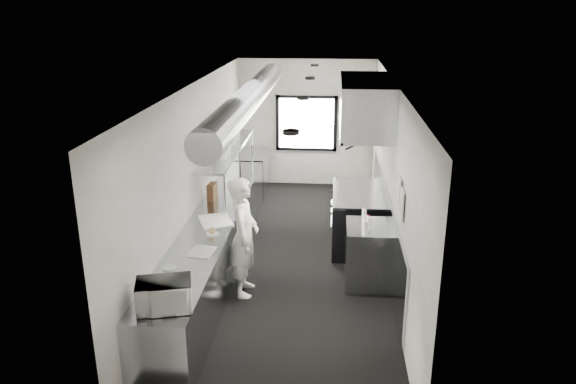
% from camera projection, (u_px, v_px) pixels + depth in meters
% --- Properties ---
extents(floor, '(3.00, 8.00, 0.01)m').
position_uv_depth(floor, '(293.00, 259.00, 8.97)').
color(floor, black).
rests_on(floor, ground).
extents(ceiling, '(3.00, 8.00, 0.01)m').
position_uv_depth(ceiling, '(293.00, 85.00, 8.06)').
color(ceiling, white).
rests_on(ceiling, wall_back).
extents(wall_back, '(3.00, 0.02, 2.80)m').
position_uv_depth(wall_back, '(306.00, 123.00, 12.29)').
color(wall_back, silver).
rests_on(wall_back, floor).
extents(wall_front, '(3.00, 0.02, 2.80)m').
position_uv_depth(wall_front, '(258.00, 314.00, 4.74)').
color(wall_front, silver).
rests_on(wall_front, floor).
extents(wall_left, '(0.02, 8.00, 2.80)m').
position_uv_depth(wall_left, '(197.00, 174.00, 8.63)').
color(wall_left, silver).
rests_on(wall_left, floor).
extents(wall_right, '(0.02, 8.00, 2.80)m').
position_uv_depth(wall_right, '(392.00, 179.00, 8.40)').
color(wall_right, silver).
rests_on(wall_right, floor).
extents(wall_cladding, '(0.03, 5.50, 1.10)m').
position_uv_depth(wall_cladding, '(385.00, 223.00, 8.96)').
color(wall_cladding, '#9BA2A9').
rests_on(wall_cladding, wall_right).
extents(hvac_duct, '(0.40, 6.40, 0.40)m').
position_uv_depth(hvac_duct, '(250.00, 97.00, 8.58)').
color(hvac_duct, gray).
rests_on(hvac_duct, ceiling).
extents(service_window, '(1.36, 0.05, 1.25)m').
position_uv_depth(service_window, '(306.00, 124.00, 12.25)').
color(service_window, white).
rests_on(service_window, wall_back).
extents(exhaust_hood, '(0.81, 2.20, 0.88)m').
position_uv_depth(exhaust_hood, '(366.00, 105.00, 8.77)').
color(exhaust_hood, '#9BA2A9').
rests_on(exhaust_hood, ceiling).
extents(prep_counter, '(0.70, 6.00, 0.90)m').
position_uv_depth(prep_counter, '(215.00, 244.00, 8.44)').
color(prep_counter, '#9BA2A9').
rests_on(prep_counter, floor).
extents(pass_shelf, '(0.45, 3.00, 0.68)m').
position_uv_depth(pass_shelf, '(228.00, 150.00, 9.51)').
color(pass_shelf, '#9BA2A9').
rests_on(pass_shelf, prep_counter).
extents(range, '(0.88, 1.60, 0.94)m').
position_uv_depth(range, '(357.00, 218.00, 9.39)').
color(range, black).
rests_on(range, floor).
extents(bottle_station, '(0.65, 0.80, 0.90)m').
position_uv_depth(bottle_station, '(368.00, 255.00, 8.07)').
color(bottle_station, '#9BA2A9').
rests_on(bottle_station, floor).
extents(far_work_table, '(0.70, 1.20, 0.90)m').
position_uv_depth(far_work_table, '(251.00, 173.00, 11.93)').
color(far_work_table, '#9BA2A9').
rests_on(far_work_table, floor).
extents(notice_sheet_a, '(0.02, 0.28, 0.38)m').
position_uv_depth(notice_sheet_a, '(399.00, 192.00, 7.20)').
color(notice_sheet_a, silver).
rests_on(notice_sheet_a, wall_right).
extents(notice_sheet_b, '(0.02, 0.28, 0.38)m').
position_uv_depth(notice_sheet_b, '(402.00, 205.00, 6.89)').
color(notice_sheet_b, silver).
rests_on(notice_sheet_b, wall_right).
extents(line_cook, '(0.44, 0.64, 1.71)m').
position_uv_depth(line_cook, '(244.00, 237.00, 7.68)').
color(line_cook, silver).
rests_on(line_cook, floor).
extents(microwave, '(0.61, 0.52, 0.31)m').
position_uv_depth(microwave, '(164.00, 295.00, 5.74)').
color(microwave, silver).
rests_on(microwave, prep_counter).
extents(deli_tub_a, '(0.18, 0.18, 0.09)m').
position_uv_depth(deli_tub_a, '(155.00, 287.00, 6.13)').
color(deli_tub_a, '#A3AD9F').
rests_on(deli_tub_a, prep_counter).
extents(deli_tub_b, '(0.16, 0.16, 0.11)m').
position_uv_depth(deli_tub_b, '(170.00, 272.00, 6.46)').
color(deli_tub_b, '#A3AD9F').
rests_on(deli_tub_b, prep_counter).
extents(newspaper, '(0.34, 0.40, 0.01)m').
position_uv_depth(newspaper, '(202.00, 252.00, 7.10)').
color(newspaper, silver).
rests_on(newspaper, prep_counter).
extents(small_plate, '(0.23, 0.23, 0.01)m').
position_uv_depth(small_plate, '(212.00, 234.00, 7.65)').
color(small_plate, white).
rests_on(small_plate, prep_counter).
extents(pastry, '(0.10, 0.10, 0.10)m').
position_uv_depth(pastry, '(212.00, 230.00, 7.63)').
color(pastry, '#DEB674').
rests_on(pastry, small_plate).
extents(cutting_board, '(0.63, 0.70, 0.02)m').
position_uv_depth(cutting_board, '(216.00, 221.00, 8.09)').
color(cutting_board, silver).
rests_on(cutting_board, prep_counter).
extents(knife_block, '(0.14, 0.26, 0.27)m').
position_uv_depth(knife_block, '(212.00, 192.00, 8.97)').
color(knife_block, brown).
rests_on(knife_block, prep_counter).
extents(plate_stack_a, '(0.27, 0.27, 0.25)m').
position_uv_depth(plate_stack_a, '(221.00, 150.00, 8.84)').
color(plate_stack_a, white).
rests_on(plate_stack_a, pass_shelf).
extents(plate_stack_b, '(0.28, 0.28, 0.28)m').
position_uv_depth(plate_stack_b, '(224.00, 146.00, 9.04)').
color(plate_stack_b, white).
rests_on(plate_stack_b, pass_shelf).
extents(plate_stack_c, '(0.26, 0.26, 0.34)m').
position_uv_depth(plate_stack_c, '(230.00, 134.00, 9.76)').
color(plate_stack_c, white).
rests_on(plate_stack_c, pass_shelf).
extents(plate_stack_d, '(0.29, 0.29, 0.38)m').
position_uv_depth(plate_stack_d, '(233.00, 129.00, 10.06)').
color(plate_stack_d, white).
rests_on(plate_stack_d, pass_shelf).
extents(squeeze_bottle_a, '(0.08, 0.08, 0.20)m').
position_uv_depth(squeeze_bottle_a, '(365.00, 227.00, 7.62)').
color(squeeze_bottle_a, silver).
rests_on(squeeze_bottle_a, bottle_station).
extents(squeeze_bottle_b, '(0.06, 0.06, 0.19)m').
position_uv_depth(squeeze_bottle_b, '(368.00, 223.00, 7.77)').
color(squeeze_bottle_b, silver).
rests_on(squeeze_bottle_b, bottle_station).
extents(squeeze_bottle_c, '(0.06, 0.06, 0.16)m').
position_uv_depth(squeeze_bottle_c, '(367.00, 221.00, 7.89)').
color(squeeze_bottle_c, silver).
rests_on(squeeze_bottle_c, bottle_station).
extents(squeeze_bottle_d, '(0.07, 0.07, 0.19)m').
position_uv_depth(squeeze_bottle_d, '(364.00, 216.00, 8.04)').
color(squeeze_bottle_d, silver).
rests_on(squeeze_bottle_d, bottle_station).
extents(squeeze_bottle_e, '(0.07, 0.07, 0.16)m').
position_uv_depth(squeeze_bottle_e, '(364.00, 214.00, 8.17)').
color(squeeze_bottle_e, silver).
rests_on(squeeze_bottle_e, bottle_station).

